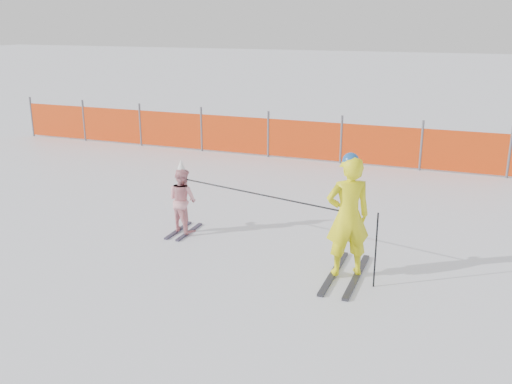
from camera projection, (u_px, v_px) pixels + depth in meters
ground at (244, 263)px, 8.80m from camera, size 120.00×120.00×0.00m
adult at (348, 216)px, 8.08m from camera, size 0.77×1.56×1.85m
child at (182, 199)px, 9.89m from camera, size 0.67×0.89×1.32m
ski_poles at (287, 208)px, 8.63m from camera, size 3.40×0.94×1.10m
safety_fence at (237, 134)px, 15.70m from camera, size 14.19×0.06×1.25m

